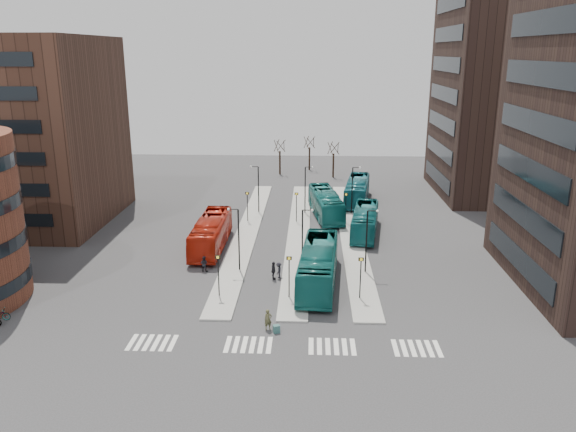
{
  "coord_description": "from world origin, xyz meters",
  "views": [
    {
      "loc": [
        3.37,
        -31.89,
        20.29
      ],
      "look_at": [
        1.17,
        19.89,
        5.0
      ],
      "focal_mm": 35.0,
      "sensor_mm": 36.0,
      "label": 1
    }
  ],
  "objects_px": {
    "suitcase": "(276,329)",
    "red_bus": "(211,233)",
    "traveller": "(268,320)",
    "commuter_b": "(273,271)",
    "commuter_a": "(204,264)",
    "teal_bus_a": "(318,265)",
    "teal_bus_b": "(326,204)",
    "teal_bus_c": "(365,221)",
    "commuter_c": "(279,270)",
    "teal_bus_d": "(357,191)"
  },
  "relations": [
    {
      "from": "commuter_a",
      "to": "teal_bus_d",
      "type": "bearing_deg",
      "value": -108.76
    },
    {
      "from": "suitcase",
      "to": "teal_bus_a",
      "type": "bearing_deg",
      "value": 50.82
    },
    {
      "from": "teal_bus_a",
      "to": "suitcase",
      "type": "bearing_deg",
      "value": -104.83
    },
    {
      "from": "teal_bus_c",
      "to": "traveller",
      "type": "bearing_deg",
      "value": -103.32
    },
    {
      "from": "commuter_b",
      "to": "traveller",
      "type": "bearing_deg",
      "value": 171.27
    },
    {
      "from": "teal_bus_a",
      "to": "teal_bus_d",
      "type": "distance_m",
      "value": 29.38
    },
    {
      "from": "red_bus",
      "to": "teal_bus_a",
      "type": "xyz_separation_m",
      "value": [
        11.32,
        -9.21,
        0.12
      ]
    },
    {
      "from": "teal_bus_c",
      "to": "traveller",
      "type": "height_order",
      "value": "teal_bus_c"
    },
    {
      "from": "teal_bus_d",
      "to": "commuter_a",
      "type": "bearing_deg",
      "value": -114.12
    },
    {
      "from": "teal_bus_b",
      "to": "teal_bus_d",
      "type": "relative_size",
      "value": 1.0
    },
    {
      "from": "suitcase",
      "to": "teal_bus_c",
      "type": "bearing_deg",
      "value": 49.96
    },
    {
      "from": "traveller",
      "to": "commuter_a",
      "type": "xyz_separation_m",
      "value": [
        -7.02,
        11.41,
        -0.05
      ]
    },
    {
      "from": "red_bus",
      "to": "teal_bus_b",
      "type": "height_order",
      "value": "red_bus"
    },
    {
      "from": "teal_bus_b",
      "to": "suitcase",
      "type": "bearing_deg",
      "value": -106.51
    },
    {
      "from": "commuter_a",
      "to": "commuter_b",
      "type": "distance_m",
      "value": 6.98
    },
    {
      "from": "teal_bus_b",
      "to": "teal_bus_d",
      "type": "distance_m",
      "value": 8.54
    },
    {
      "from": "red_bus",
      "to": "teal_bus_c",
      "type": "bearing_deg",
      "value": 18.22
    },
    {
      "from": "teal_bus_c",
      "to": "teal_bus_d",
      "type": "distance_m",
      "value": 14.09
    },
    {
      "from": "traveller",
      "to": "teal_bus_a",
      "type": "bearing_deg",
      "value": 44.48
    },
    {
      "from": "teal_bus_b",
      "to": "commuter_a",
      "type": "bearing_deg",
      "value": -130.81
    },
    {
      "from": "teal_bus_b",
      "to": "commuter_a",
      "type": "height_order",
      "value": "teal_bus_b"
    },
    {
      "from": "teal_bus_a",
      "to": "commuter_b",
      "type": "distance_m",
      "value": 4.3
    },
    {
      "from": "teal_bus_d",
      "to": "commuter_a",
      "type": "height_order",
      "value": "teal_bus_d"
    },
    {
      "from": "teal_bus_b",
      "to": "commuter_b",
      "type": "relative_size",
      "value": 6.95
    },
    {
      "from": "traveller",
      "to": "commuter_b",
      "type": "bearing_deg",
      "value": 69.52
    },
    {
      "from": "suitcase",
      "to": "red_bus",
      "type": "xyz_separation_m",
      "value": [
        -8.12,
        18.51,
        1.38
      ]
    },
    {
      "from": "teal_bus_b",
      "to": "commuter_a",
      "type": "distance_m",
      "value": 22.51
    },
    {
      "from": "teal_bus_c",
      "to": "traveller",
      "type": "relative_size",
      "value": 6.83
    },
    {
      "from": "teal_bus_a",
      "to": "teal_bus_d",
      "type": "relative_size",
      "value": 1.07
    },
    {
      "from": "commuter_a",
      "to": "commuter_c",
      "type": "xyz_separation_m",
      "value": [
        7.23,
        -1.26,
        -0.02
      ]
    },
    {
      "from": "commuter_a",
      "to": "commuter_b",
      "type": "height_order",
      "value": "commuter_b"
    },
    {
      "from": "teal_bus_d",
      "to": "commuter_b",
      "type": "distance_m",
      "value": 29.63
    },
    {
      "from": "red_bus",
      "to": "teal_bus_b",
      "type": "distance_m",
      "value": 17.55
    },
    {
      "from": "commuter_a",
      "to": "commuter_b",
      "type": "bearing_deg",
      "value": 179.36
    },
    {
      "from": "commuter_a",
      "to": "red_bus",
      "type": "bearing_deg",
      "value": -72.78
    },
    {
      "from": "teal_bus_a",
      "to": "commuter_a",
      "type": "distance_m",
      "value": 11.23
    },
    {
      "from": "red_bus",
      "to": "commuter_c",
      "type": "distance_m",
      "value": 11.05
    },
    {
      "from": "teal_bus_a",
      "to": "teal_bus_b",
      "type": "relative_size",
      "value": 1.08
    },
    {
      "from": "commuter_a",
      "to": "teal_bus_a",
      "type": "bearing_deg",
      "value": -179.83
    },
    {
      "from": "commuter_b",
      "to": "suitcase",
      "type": "bearing_deg",
      "value": 174.92
    },
    {
      "from": "teal_bus_d",
      "to": "commuter_a",
      "type": "relative_size",
      "value": 7.88
    },
    {
      "from": "red_bus",
      "to": "commuter_a",
      "type": "xyz_separation_m",
      "value": [
        0.44,
        -6.64,
        -0.92
      ]
    },
    {
      "from": "teal_bus_a",
      "to": "teal_bus_d",
      "type": "height_order",
      "value": "teal_bus_a"
    },
    {
      "from": "teal_bus_c",
      "to": "red_bus",
      "type": "bearing_deg",
      "value": -153.46
    },
    {
      "from": "teal_bus_a",
      "to": "commuter_a",
      "type": "bearing_deg",
      "value": 170.92
    },
    {
      "from": "commuter_b",
      "to": "teal_bus_a",
      "type": "bearing_deg",
      "value": -112.09
    },
    {
      "from": "red_bus",
      "to": "commuter_c",
      "type": "relative_size",
      "value": 8.11
    },
    {
      "from": "teal_bus_d",
      "to": "teal_bus_a",
      "type": "bearing_deg",
      "value": -93.01
    },
    {
      "from": "teal_bus_a",
      "to": "teal_bus_c",
      "type": "distance_m",
      "value": 15.73
    },
    {
      "from": "teal_bus_d",
      "to": "commuter_c",
      "type": "height_order",
      "value": "teal_bus_d"
    }
  ]
}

